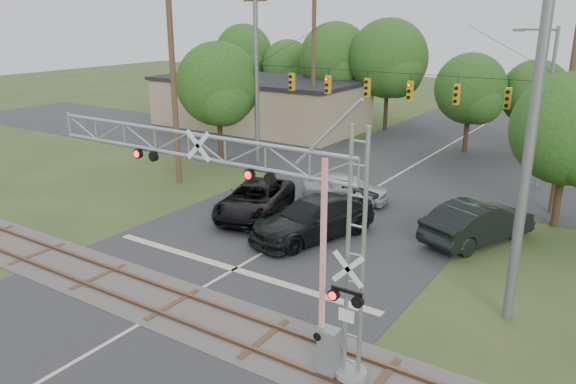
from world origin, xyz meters
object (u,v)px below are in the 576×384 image
Objects in this scene: car_dark at (313,218)px; pickup_black at (255,199)px; traffic_signal_span at (403,90)px; sedan_silver at (346,188)px; streetlight at (545,100)px; commercial_building at (259,103)px; crossing_gantry at (247,205)px.

pickup_black is at bearing -173.70° from car_dark.
traffic_signal_span is 3.05× the size of car_dark.
sedan_silver is at bearing 121.31° from car_dark.
streetlight is (6.93, 14.10, 4.26)m from car_dark.
traffic_signal_span reaches higher than sedan_silver.
sedan_silver is (2.87, 4.49, -0.04)m from pickup_black.
pickup_black is 0.66× the size of streetlight.
commercial_building is 25.74m from streetlight.
crossing_gantry is 2.56× the size of sedan_silver.
crossing_gantry is 12.36m from pickup_black.
commercial_building is (-17.90, 20.23, 1.29)m from car_dark.
crossing_gantry is 9.79m from car_dark.
car_dark is 27.04m from commercial_building.
commercial_building is 2.04× the size of streetlight.
traffic_signal_span reaches higher than crossing_gantry.
car_dark is 0.68× the size of streetlight.
car_dark is 0.34× the size of commercial_building.
car_dark is at bearing -29.38° from pickup_black.
sedan_silver is at bearing -105.70° from traffic_signal_span.
pickup_black is 0.96× the size of car_dark.
traffic_signal_span is at bearing 48.84° from pickup_black.
streetlight is at bearing 79.92° from crossing_gantry.
traffic_signal_span is at bearing 109.00° from car_dark.
commercial_building is at bearing 39.30° from sedan_silver.
streetlight is at bearing 83.24° from car_dark.
traffic_signal_span reaches higher than car_dark.
commercial_building is at bearing 150.92° from car_dark.
streetlight reaches higher than commercial_building.
traffic_signal_span is 3.19× the size of pickup_black.
streetlight is (24.83, -6.13, 2.97)m from commercial_building.
car_dark is 5.55m from sedan_silver.
streetlight is (10.95, 13.16, 4.33)m from pickup_black.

